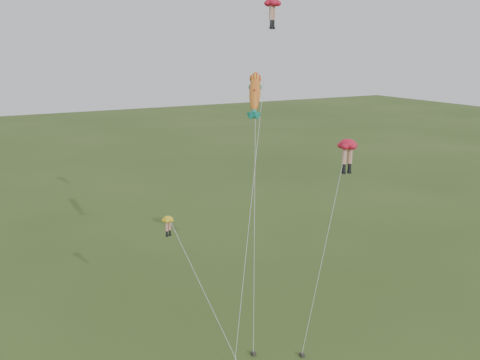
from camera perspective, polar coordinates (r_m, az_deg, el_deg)
ground at (r=39.04m, az=2.15°, el=-18.04°), size 300.00×300.00×0.00m
legs_kite_red_high at (r=42.44m, az=3.39°, el=17.55°), size 9.09×9.80×24.35m
legs_kite_red_mid at (r=40.41m, az=11.36°, el=3.27°), size 7.32×4.79×14.12m
legs_kite_yellow at (r=38.07m, az=-7.24°, el=-5.23°), size 2.19×9.98×9.08m
fish_kite at (r=38.62m, az=1.60°, el=9.27°), size 4.10×6.44×19.22m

